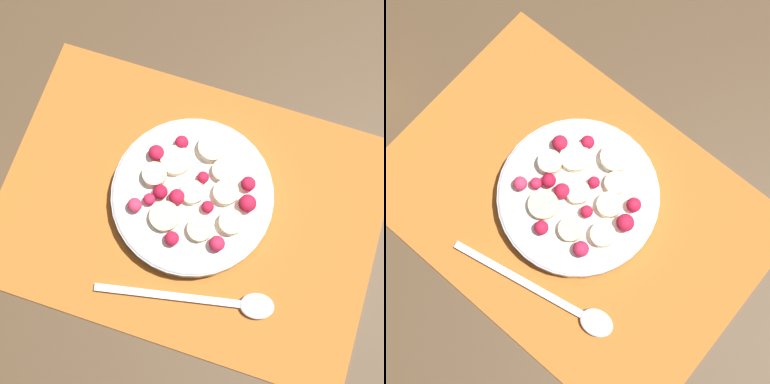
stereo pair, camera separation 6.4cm
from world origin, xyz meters
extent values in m
plane|color=#4C3823|center=(0.00, 0.00, 0.00)|extent=(3.00, 3.00, 0.00)
cube|color=#B26023|center=(0.00, 0.00, 0.00)|extent=(0.47, 0.34, 0.01)
cylinder|color=silver|center=(0.00, -0.01, 0.02)|extent=(0.20, 0.20, 0.02)
torus|color=silver|center=(0.00, -0.01, 0.02)|extent=(0.20, 0.20, 0.01)
cylinder|color=white|center=(0.00, -0.01, 0.03)|extent=(0.18, 0.18, 0.00)
cylinder|color=beige|center=(-0.02, 0.03, 0.04)|extent=(0.04, 0.04, 0.01)
cylinder|color=beige|center=(0.05, -0.02, 0.04)|extent=(0.04, 0.04, 0.01)
cylinder|color=beige|center=(0.02, 0.03, 0.04)|extent=(0.04, 0.04, 0.01)
cylinder|color=beige|center=(-0.04, -0.02, 0.04)|extent=(0.04, 0.04, 0.01)
cylinder|color=beige|center=(-0.03, -0.05, 0.04)|extent=(0.04, 0.04, 0.01)
cylinder|color=#F4EAB7|center=(0.00, -0.01, 0.04)|extent=(0.03, 0.03, 0.01)
cylinder|color=#F4EAB7|center=(0.03, -0.04, 0.04)|extent=(0.04, 0.04, 0.01)
cylinder|color=beige|center=(-0.06, 0.01, 0.04)|extent=(0.04, 0.04, 0.01)
cylinder|color=#F4EAB7|center=(-0.01, -0.07, 0.04)|extent=(0.04, 0.04, 0.01)
sphere|color=#D12347|center=(-0.05, 0.04, 0.04)|extent=(0.02, 0.02, 0.02)
sphere|color=red|center=(0.03, -0.07, 0.04)|extent=(0.02, 0.02, 0.02)
sphere|color=red|center=(-0.01, -0.03, 0.04)|extent=(0.01, 0.01, 0.01)
sphere|color=red|center=(0.02, 0.00, 0.04)|extent=(0.02, 0.02, 0.02)
sphere|color=red|center=(-0.02, 0.00, 0.04)|extent=(0.02, 0.02, 0.02)
sphere|color=#B21433|center=(0.04, 0.00, 0.04)|extent=(0.02, 0.02, 0.02)
sphere|color=red|center=(0.01, 0.05, 0.04)|extent=(0.02, 0.02, 0.02)
sphere|color=#DB3356|center=(0.06, 0.03, 0.04)|extent=(0.02, 0.02, 0.02)
sphere|color=#D12347|center=(0.05, 0.01, 0.04)|extent=(0.01, 0.01, 0.01)
sphere|color=red|center=(0.06, -0.05, 0.04)|extent=(0.02, 0.02, 0.02)
sphere|color=red|center=(-0.06, -0.04, 0.04)|extent=(0.02, 0.02, 0.02)
sphere|color=red|center=(-0.07, -0.02, 0.04)|extent=(0.02, 0.02, 0.02)
cube|color=silver|center=(-0.01, 0.11, 0.01)|extent=(0.18, 0.04, 0.00)
ellipsoid|color=silver|center=(-0.11, 0.09, 0.01)|extent=(0.05, 0.04, 0.01)
camera|label=1|loc=(-0.05, 0.15, 0.66)|focal=50.00mm
camera|label=2|loc=(-0.11, 0.12, 0.66)|focal=50.00mm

